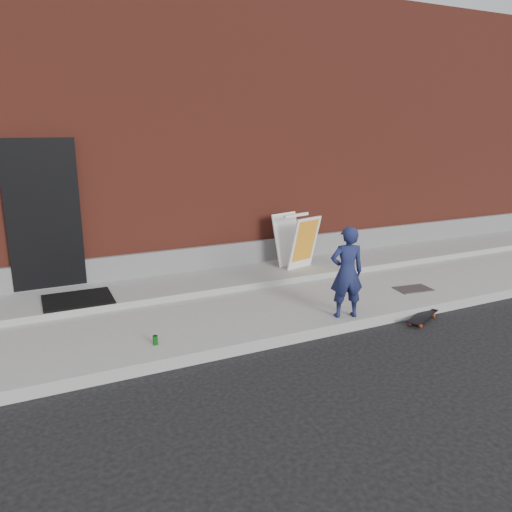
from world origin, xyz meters
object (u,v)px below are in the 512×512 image
child (347,272)px  skateboard (422,317)px  pizza_sign (297,241)px  soda_can (155,340)px

child → skateboard: bearing=-179.4°
pizza_sign → soda_can: pizza_sign is taller
soda_can → child: bearing=-5.0°
child → soda_can: (-2.59, 0.23, -0.57)m
skateboard → pizza_sign: pizza_sign is taller
child → soda_can: bearing=11.7°
child → pizza_sign: child is taller
pizza_sign → skateboard: bearing=-75.9°
pizza_sign → child: bearing=-102.7°
pizza_sign → soda_can: size_ratio=8.33×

